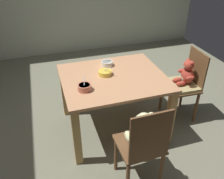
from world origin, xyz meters
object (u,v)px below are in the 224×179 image
at_px(teddy_chair_near_right, 185,80).
at_px(porridge_bowl_yellow_center, 105,73).
at_px(porridge_bowl_terracotta_near_left, 84,87).
at_px(dining_table, 113,86).
at_px(porridge_bowl_white_far_center, 107,63).
at_px(teddy_chair_near_front, 142,138).

xyz_separation_m(teddy_chair_near_right, porridge_bowl_yellow_center, (-1.00, 0.10, 0.21)).
bearing_deg(porridge_bowl_terracotta_near_left, dining_table, 26.59).
distance_m(dining_table, porridge_bowl_yellow_center, 0.18).
height_order(dining_table, porridge_bowl_white_far_center, porridge_bowl_white_far_center).
bearing_deg(porridge_bowl_yellow_center, porridge_bowl_terracotta_near_left, -139.20).
bearing_deg(porridge_bowl_white_far_center, porridge_bowl_terracotta_near_left, -128.85).
relative_size(dining_table, porridge_bowl_terracotta_near_left, 7.93).
xyz_separation_m(dining_table, teddy_chair_near_front, (-0.01, -0.84, -0.03)).
bearing_deg(porridge_bowl_white_far_center, porridge_bowl_yellow_center, -111.84).
height_order(teddy_chair_near_front, porridge_bowl_terracotta_near_left, teddy_chair_near_front).
bearing_deg(porridge_bowl_terracotta_near_left, porridge_bowl_white_far_center, 51.15).
relative_size(dining_table, teddy_chair_near_right, 1.27).
relative_size(dining_table, porridge_bowl_white_far_center, 8.32).
height_order(teddy_chair_near_front, porridge_bowl_white_far_center, teddy_chair_near_front).
distance_m(teddy_chair_near_front, porridge_bowl_white_far_center, 1.14).
relative_size(porridge_bowl_yellow_center, porridge_bowl_terracotta_near_left, 1.05).
bearing_deg(porridge_bowl_terracotta_near_left, teddy_chair_near_right, 6.39).
xyz_separation_m(porridge_bowl_yellow_center, porridge_bowl_terracotta_near_left, (-0.29, -0.25, 0.01)).
relative_size(teddy_chair_near_front, porridge_bowl_yellow_center, 6.09).
distance_m(dining_table, teddy_chair_near_right, 0.92).
xyz_separation_m(porridge_bowl_white_far_center, porridge_bowl_terracotta_near_left, (-0.37, -0.46, 0.00)).
distance_m(teddy_chair_near_right, porridge_bowl_yellow_center, 1.02).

